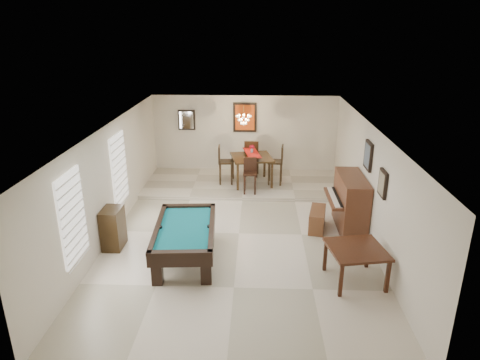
# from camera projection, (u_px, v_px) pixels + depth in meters

# --- Properties ---
(ground_plane) EXTENTS (6.00, 9.00, 0.02)m
(ground_plane) POSITION_uv_depth(u_px,v_px,m) (239.00, 234.00, 10.28)
(ground_plane) COLOR beige
(wall_back) EXTENTS (6.00, 0.04, 2.60)m
(wall_back) POSITION_uv_depth(u_px,v_px,m) (245.00, 135.00, 14.05)
(wall_back) COLOR silver
(wall_back) RESTS_ON ground_plane
(wall_front) EXTENTS (6.00, 0.04, 2.60)m
(wall_front) POSITION_uv_depth(u_px,v_px,m) (224.00, 302.00, 5.61)
(wall_front) COLOR silver
(wall_front) RESTS_ON ground_plane
(wall_left) EXTENTS (0.04, 9.00, 2.60)m
(wall_left) POSITION_uv_depth(u_px,v_px,m) (110.00, 181.00, 9.94)
(wall_left) COLOR silver
(wall_left) RESTS_ON ground_plane
(wall_right) EXTENTS (0.04, 9.00, 2.60)m
(wall_right) POSITION_uv_depth(u_px,v_px,m) (371.00, 185.00, 9.71)
(wall_right) COLOR silver
(wall_right) RESTS_ON ground_plane
(ceiling) EXTENTS (6.00, 9.00, 0.04)m
(ceiling) POSITION_uv_depth(u_px,v_px,m) (239.00, 127.00, 9.38)
(ceiling) COLOR white
(ceiling) RESTS_ON wall_back
(dining_step) EXTENTS (6.00, 2.50, 0.12)m
(dining_step) POSITION_uv_depth(u_px,v_px,m) (243.00, 184.00, 13.31)
(dining_step) COLOR beige
(dining_step) RESTS_ON ground_plane
(window_left_front) EXTENTS (0.06, 1.00, 1.70)m
(window_left_front) POSITION_uv_depth(u_px,v_px,m) (72.00, 217.00, 7.84)
(window_left_front) COLOR white
(window_left_front) RESTS_ON wall_left
(window_left_rear) EXTENTS (0.06, 1.00, 1.70)m
(window_left_rear) POSITION_uv_depth(u_px,v_px,m) (119.00, 169.00, 10.47)
(window_left_rear) COLOR white
(window_left_rear) RESTS_ON wall_left
(pool_table) EXTENTS (1.39, 2.34, 0.75)m
(pool_table) POSITION_uv_depth(u_px,v_px,m) (185.00, 244.00, 9.02)
(pool_table) COLOR black
(pool_table) RESTS_ON ground_plane
(square_table) EXTENTS (1.20, 1.20, 0.72)m
(square_table) POSITION_uv_depth(u_px,v_px,m) (355.00, 265.00, 8.27)
(square_table) COLOR black
(square_table) RESTS_ON ground_plane
(upright_piano) EXTENTS (0.89, 1.60, 1.33)m
(upright_piano) POSITION_uv_depth(u_px,v_px,m) (344.00, 203.00, 10.35)
(upright_piano) COLOR #5A301D
(upright_piano) RESTS_ON ground_plane
(piano_bench) EXTENTS (0.52, 0.95, 0.50)m
(piano_bench) POSITION_uv_depth(u_px,v_px,m) (317.00, 219.00, 10.44)
(piano_bench) COLOR brown
(piano_bench) RESTS_ON ground_plane
(apothecary_chest) EXTENTS (0.41, 0.62, 0.93)m
(apothecary_chest) POSITION_uv_depth(u_px,v_px,m) (113.00, 228.00, 9.51)
(apothecary_chest) COLOR black
(apothecary_chest) RESTS_ON ground_plane
(dining_table) EXTENTS (1.39, 1.39, 0.98)m
(dining_table) POSITION_uv_depth(u_px,v_px,m) (252.00, 168.00, 13.03)
(dining_table) COLOR black
(dining_table) RESTS_ON dining_step
(flower_vase) EXTENTS (0.17, 0.17, 0.25)m
(flower_vase) POSITION_uv_depth(u_px,v_px,m) (252.00, 149.00, 12.82)
(flower_vase) COLOR #B80F27
(flower_vase) RESTS_ON dining_table
(dining_chair_south) EXTENTS (0.38, 0.38, 1.02)m
(dining_chair_south) POSITION_uv_depth(u_px,v_px,m) (250.00, 176.00, 12.27)
(dining_chair_south) COLOR black
(dining_chair_south) RESTS_ON dining_step
(dining_chair_north) EXTENTS (0.48, 0.48, 1.19)m
(dining_chair_north) POSITION_uv_depth(u_px,v_px,m) (252.00, 158.00, 13.67)
(dining_chair_north) COLOR black
(dining_chair_north) RESTS_ON dining_step
(dining_chair_west) EXTENTS (0.46, 0.46, 1.18)m
(dining_chair_west) POSITION_uv_depth(u_px,v_px,m) (226.00, 165.00, 13.01)
(dining_chair_west) COLOR black
(dining_chair_west) RESTS_ON dining_step
(dining_chair_east) EXTENTS (0.49, 0.49, 1.20)m
(dining_chair_east) POSITION_uv_depth(u_px,v_px,m) (275.00, 165.00, 12.97)
(dining_chair_east) COLOR black
(dining_chair_east) RESTS_ON dining_step
(chandelier) EXTENTS (0.44, 0.44, 0.60)m
(chandelier) POSITION_uv_depth(u_px,v_px,m) (244.00, 116.00, 12.53)
(chandelier) COLOR #FFE5B2
(chandelier) RESTS_ON ceiling
(back_painting) EXTENTS (0.75, 0.06, 0.95)m
(back_painting) POSITION_uv_depth(u_px,v_px,m) (245.00, 117.00, 13.81)
(back_painting) COLOR #D84C14
(back_painting) RESTS_ON wall_back
(back_mirror) EXTENTS (0.55, 0.06, 0.65)m
(back_mirror) POSITION_uv_depth(u_px,v_px,m) (187.00, 120.00, 13.92)
(back_mirror) COLOR white
(back_mirror) RESTS_ON wall_back
(right_picture_upper) EXTENTS (0.06, 0.55, 0.65)m
(right_picture_upper) POSITION_uv_depth(u_px,v_px,m) (368.00, 156.00, 9.79)
(right_picture_upper) COLOR slate
(right_picture_upper) RESTS_ON wall_right
(right_picture_lower) EXTENTS (0.06, 0.45, 0.55)m
(right_picture_lower) POSITION_uv_depth(u_px,v_px,m) (383.00, 184.00, 8.64)
(right_picture_lower) COLOR gray
(right_picture_lower) RESTS_ON wall_right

